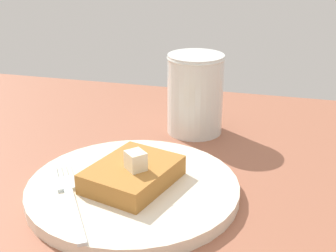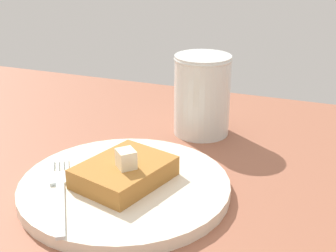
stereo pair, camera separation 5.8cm
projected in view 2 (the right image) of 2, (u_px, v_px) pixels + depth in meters
The scene contains 6 objects.
table_surface at pixel (42, 232), 47.59cm from camera, with size 93.75×93.75×2.64cm, color #945740.
plate at pixel (125, 186), 51.97cm from camera, with size 23.36×23.36×1.37cm.
toast_slice_center at pixel (124, 172), 51.31cm from camera, with size 7.72×10.01×2.26cm, color #AA6F30.
butter_pat_primary at pixel (126, 159), 49.60cm from camera, with size 2.01×1.81×2.01cm, color #F4EBC7.
fork at pixel (60, 189), 49.93cm from camera, with size 9.95×14.18×0.36cm.
syrup_jar at pixel (202, 97), 65.90cm from camera, with size 8.08×8.08×11.40cm.
Camera 2 is at (26.29, -32.63, 29.44)cm, focal length 50.00 mm.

